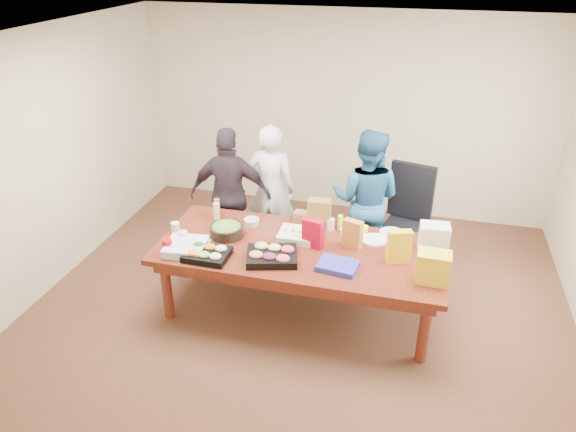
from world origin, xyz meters
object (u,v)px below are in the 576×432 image
(conference_table, at_px, (299,279))
(office_chair, at_px, (407,226))
(sheet_cake, at_px, (300,236))
(salad_bowl, at_px, (227,231))
(person_center, at_px, (271,190))
(person_right, at_px, (366,200))

(conference_table, distance_m, office_chair, 1.43)
(conference_table, relative_size, sheet_cake, 6.59)
(conference_table, bearing_deg, salad_bowl, 176.64)
(person_center, distance_m, person_right, 1.13)
(office_chair, relative_size, person_center, 0.75)
(office_chair, bearing_deg, salad_bowl, -137.70)
(office_chair, height_order, salad_bowl, office_chair)
(sheet_cake, bearing_deg, conference_table, -78.73)
(person_right, xyz_separation_m, salad_bowl, (-1.28, -1.03, -0.02))
(office_chair, bearing_deg, person_center, -170.44)
(conference_table, xyz_separation_m, person_center, (-0.62, 1.12, 0.43))
(person_right, relative_size, salad_bowl, 4.87)
(office_chair, relative_size, salad_bowl, 3.52)
(office_chair, xyz_separation_m, person_center, (-1.61, 0.13, 0.20))
(sheet_cake, bearing_deg, person_right, 57.81)
(conference_table, height_order, person_center, person_center)
(person_right, height_order, salad_bowl, person_right)
(office_chair, height_order, sheet_cake, office_chair)
(person_center, height_order, sheet_cake, person_center)
(office_chair, relative_size, person_right, 0.72)
(sheet_cake, bearing_deg, person_center, 120.21)
(person_center, xyz_separation_m, sheet_cake, (0.58, -0.95, -0.01))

